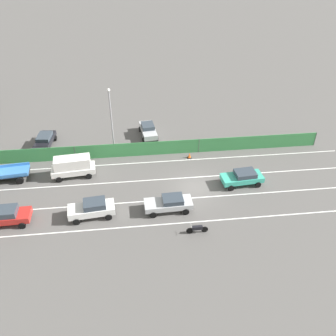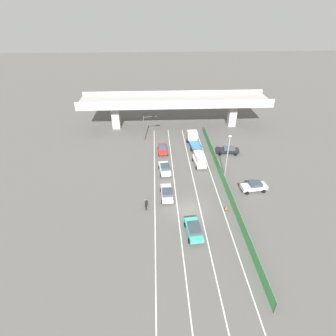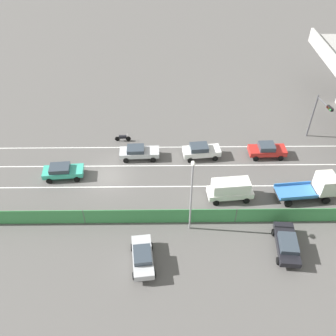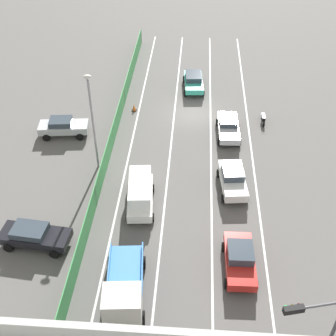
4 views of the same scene
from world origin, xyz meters
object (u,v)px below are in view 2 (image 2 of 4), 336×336
object	(u,v)px
street_lamp	(228,153)
traffic_light	(148,123)
car_van_white	(199,159)
car_taxi_teal	(194,230)
motorcycle	(146,204)
parked_wagon_silver	(254,186)
car_hatchback_white	(165,168)
car_sedan_silver	(167,193)
parked_sedan_dark	(228,150)
traffic_cone	(226,208)
flatbed_truck_blue	(193,138)
car_sedan_red	(163,149)

from	to	relation	value
street_lamp	traffic_light	bearing A→B (deg)	131.23
car_van_white	traffic_light	bearing A→B (deg)	130.74
street_lamp	car_taxi_teal	bearing A→B (deg)	-118.81
motorcycle	parked_wagon_silver	xyz separation A→B (m)	(17.75, 3.19, 0.44)
car_van_white	car_hatchback_white	xyz separation A→B (m)	(-6.71, -2.43, -0.35)
street_lamp	car_hatchback_white	bearing A→B (deg)	169.97
car_sedan_silver	parked_sedan_dark	distance (m)	19.07
parked_sedan_dark	traffic_cone	distance (m)	17.70
car_sedan_silver	parked_sedan_dark	xyz separation A→B (m)	(13.21, 13.76, 0.01)
car_van_white	flatbed_truck_blue	xyz separation A→B (m)	(-0.09, 8.74, 0.09)
motorcycle	street_lamp	world-z (taller)	street_lamp
car_hatchback_white	traffic_cone	xyz separation A→B (m)	(8.85, -10.56, -0.63)
car_sedan_silver	motorcycle	xyz separation A→B (m)	(-3.29, -2.12, -0.39)
flatbed_truck_blue	parked_wagon_silver	world-z (taller)	flatbed_truck_blue
car_van_white	traffic_cone	bearing A→B (deg)	-80.67
car_hatchback_white	traffic_light	xyz separation A→B (m)	(-3.11, 13.84, 3.10)
car_sedan_silver	flatbed_truck_blue	bearing A→B (deg)	70.30
street_lamp	flatbed_truck_blue	bearing A→B (deg)	107.21
motorcycle	parked_sedan_dark	size ratio (longest dim) A/B	0.41
car_sedan_red	parked_sedan_dark	distance (m)	13.42
motorcycle	parked_sedan_dark	distance (m)	22.90
traffic_light	street_lamp	size ratio (longest dim) A/B	0.71
car_sedan_red	traffic_light	size ratio (longest dim) A/B	0.74
traffic_light	parked_sedan_dark	bearing A→B (deg)	-23.96
parked_wagon_silver	traffic_light	xyz separation A→B (m)	(-17.63, 19.96, 3.14)
car_sedan_red	motorcycle	distance (m)	17.27
car_sedan_red	motorcycle	world-z (taller)	car_sedan_red
car_sedan_red	parked_wagon_silver	bearing A→B (deg)	-43.31
flatbed_truck_blue	parked_sedan_dark	bearing A→B (deg)	-34.76
parked_wagon_silver	traffic_light	size ratio (longest dim) A/B	0.76
car_sedan_silver	car_hatchback_white	bearing A→B (deg)	90.40
car_sedan_silver	car_hatchback_white	distance (m)	7.19
car_hatchback_white	motorcycle	bearing A→B (deg)	-109.18
car_sedan_red	traffic_light	world-z (taller)	traffic_light
car_sedan_red	flatbed_truck_blue	distance (m)	7.61
motorcycle	traffic_light	bearing A→B (deg)	89.68
car_sedan_red	traffic_cone	size ratio (longest dim) A/B	6.55
car_van_white	car_sedan_red	distance (m)	8.62
parked_sedan_dark	traffic_light	size ratio (longest dim) A/B	0.82
car_van_white	car_sedan_red	xyz separation A→B (m)	(-6.83, 5.24, -0.38)
car_sedan_red	parked_sedan_dark	size ratio (longest dim) A/B	0.91
car_van_white	street_lamp	distance (m)	6.87
car_hatchback_white	car_sedan_silver	bearing A→B (deg)	-89.60
car_sedan_silver	car_taxi_teal	bearing A→B (deg)	-68.07
car_sedan_silver	motorcycle	distance (m)	3.93
car_sedan_silver	car_hatchback_white	size ratio (longest dim) A/B	1.04
car_sedan_silver	parked_wagon_silver	xyz separation A→B (m)	(14.46, 1.07, 0.05)
car_van_white	car_sedan_red	world-z (taller)	car_van_white
flatbed_truck_blue	car_sedan_silver	bearing A→B (deg)	-109.70
motorcycle	parked_wagon_silver	distance (m)	18.04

